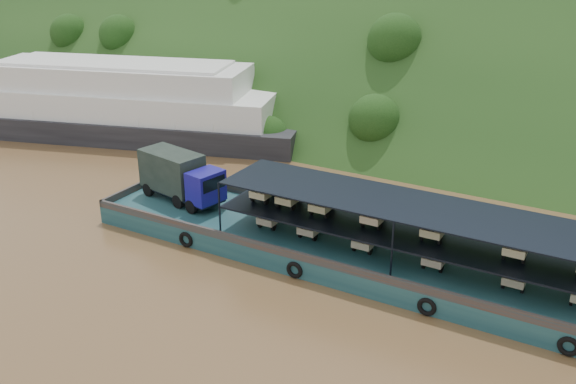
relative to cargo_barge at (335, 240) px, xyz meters
The scene contains 4 objects.
ground 2.97m from the cargo_barge, 135.69° to the right, with size 160.00×160.00×0.00m, color brown.
hillside 34.16m from the cargo_barge, 93.29° to the left, with size 140.00×28.00×28.00m, color #1A3814.
cargo_barge is the anchor object (origin of this frame).
passenger_ferry 32.43m from the cargo_barge, 156.36° to the left, with size 37.17×19.23×7.31m.
Camera 1 is at (17.14, -30.45, 18.93)m, focal length 40.00 mm.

